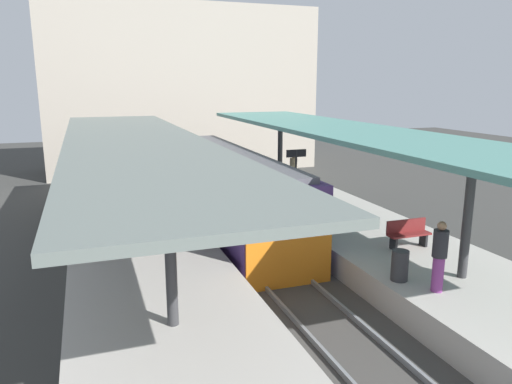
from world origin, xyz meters
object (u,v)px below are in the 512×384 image
object	(u,v)px
litter_bin	(400,265)
passenger_near_bench	(293,170)
platform_sign	(296,163)
passenger_mid_platform	(439,255)
commuter_train	(227,190)
platform_bench	(408,233)

from	to	relation	value
litter_bin	passenger_near_bench	bearing A→B (deg)	79.98
platform_sign	passenger_mid_platform	xyz separation A→B (m)	(-0.59, -9.76, -0.70)
passenger_near_bench	commuter_train	bearing A→B (deg)	-147.25
passenger_near_bench	passenger_mid_platform	bearing A→B (deg)	-97.19
passenger_mid_platform	litter_bin	bearing A→B (deg)	117.46
passenger_mid_platform	commuter_train	bearing A→B (deg)	105.19
litter_bin	platform_bench	bearing A→B (deg)	49.35
platform_sign	passenger_near_bench	world-z (taller)	platform_sign
commuter_train	platform_sign	bearing A→B (deg)	4.91
platform_sign	passenger_near_bench	xyz separation A→B (m)	(0.94, 2.37, -0.76)
platform_sign	commuter_train	bearing A→B (deg)	-175.09
commuter_train	passenger_near_bench	distance (m)	4.88
commuter_train	passenger_near_bench	size ratio (longest dim) A/B	7.71
passenger_near_bench	platform_bench	bearing A→B (deg)	-91.18
passenger_mid_platform	platform_bench	bearing A→B (deg)	65.72
platform_sign	passenger_mid_platform	distance (m)	9.80
litter_bin	passenger_near_bench	xyz separation A→B (m)	(1.99, 11.25, 0.46)
commuter_train	platform_sign	size ratio (longest dim) A/B	5.82
passenger_near_bench	litter_bin	bearing A→B (deg)	-100.02
platform_bench	passenger_mid_platform	xyz separation A→B (m)	(-1.34, -2.97, 0.46)
litter_bin	passenger_mid_platform	xyz separation A→B (m)	(0.46, -0.88, 0.53)
commuter_train	passenger_mid_platform	bearing A→B (deg)	-74.81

